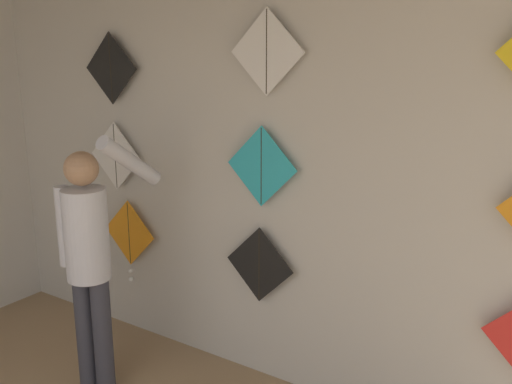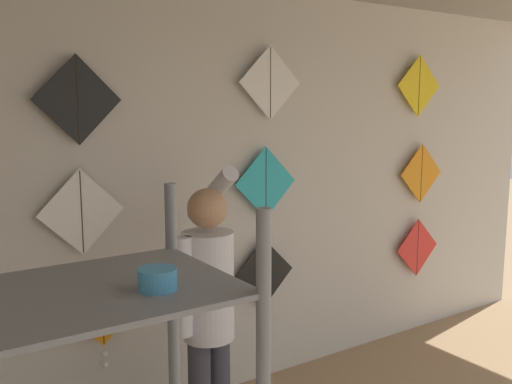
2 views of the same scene
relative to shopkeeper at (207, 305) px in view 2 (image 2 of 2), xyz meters
name	(u,v)px [view 2 (image 2 of 2)]	position (x,y,z in m)	size (l,w,h in m)	color
back_panel	(269,191)	(0.94, 0.77, 0.44)	(5.93, 0.06, 2.80)	beige
shopkeeper	(207,305)	(0.00, 0.00, 0.00)	(0.43, 0.62, 1.70)	#383842
kite_0	(102,310)	(-0.35, 0.67, -0.16)	(0.51, 0.04, 0.65)	orange
kite_1	(264,273)	(0.84, 0.68, -0.13)	(0.51, 0.01, 0.51)	black
kite_2	(417,248)	(2.48, 0.68, -0.18)	(0.51, 0.01, 0.51)	red
kite_3	(81,212)	(-0.45, 0.68, 0.45)	(0.51, 0.01, 0.51)	white
kite_4	(266,183)	(0.85, 0.68, 0.52)	(0.51, 0.01, 0.51)	#28B2C6
kite_5	(421,173)	(2.48, 0.68, 0.48)	(0.51, 0.01, 0.51)	orange
kite_6	(78,100)	(-0.44, 0.68, 1.09)	(0.51, 0.01, 0.51)	black
kite_7	(270,83)	(0.89, 0.68, 1.21)	(0.51, 0.01, 0.51)	white
kite_8	(419,86)	(2.41, 0.68, 1.22)	(0.51, 0.01, 0.51)	yellow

